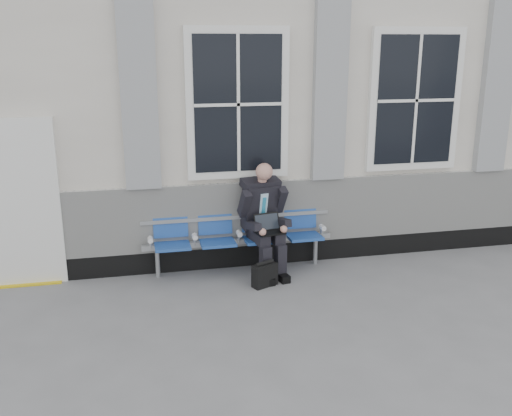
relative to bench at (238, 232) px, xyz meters
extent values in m
plane|color=slate|center=(2.18, -1.32, -0.55)|extent=(70.00, 70.00, 0.00)
cube|color=silver|center=(2.18, 2.18, 1.55)|extent=(14.00, 4.00, 4.20)
cube|color=black|center=(2.18, 0.15, -0.40)|extent=(14.00, 0.10, 0.30)
cube|color=silver|center=(2.18, 0.14, 0.20)|extent=(14.00, 0.08, 0.90)
cube|color=#949699|center=(-1.22, 0.12, 1.85)|extent=(0.45, 0.14, 2.40)
cube|color=#949699|center=(1.28, 0.12, 1.85)|extent=(0.45, 0.14, 2.40)
cube|color=#949699|center=(3.78, 0.12, 1.85)|extent=(0.45, 0.14, 2.40)
cube|color=white|center=(0.03, 0.14, 1.70)|extent=(1.35, 0.10, 1.95)
cube|color=black|center=(0.03, 0.09, 1.70)|extent=(1.15, 0.02, 1.75)
cube|color=white|center=(2.53, 0.14, 1.70)|extent=(1.35, 0.10, 1.95)
cube|color=black|center=(2.53, 0.09, 1.70)|extent=(1.15, 0.02, 1.75)
cube|color=black|center=(-2.82, 0.28, 0.50)|extent=(0.95, 0.30, 2.10)
cube|color=white|center=(-2.82, 0.13, 0.50)|extent=(1.10, 0.10, 2.20)
cube|color=gold|center=(-2.82, 0.16, -0.54)|extent=(0.95, 0.30, 0.02)
cube|color=#9EA0A3|center=(0.00, -0.02, -0.13)|extent=(2.60, 0.07, 0.07)
cube|color=#9EA0A3|center=(0.00, 0.10, 0.18)|extent=(2.60, 0.05, 0.05)
cylinder|color=#9EA0A3|center=(-1.10, -0.02, -0.36)|extent=(0.06, 0.06, 0.39)
cylinder|color=#9EA0A3|center=(1.10, -0.02, -0.36)|extent=(0.06, 0.06, 0.39)
cube|color=#1B469B|center=(-0.90, -0.10, -0.10)|extent=(0.46, 0.42, 0.07)
cube|color=#1B469B|center=(-0.90, 0.11, 0.16)|extent=(0.46, 0.10, 0.40)
cube|color=#1B469B|center=(-0.30, -0.10, -0.10)|extent=(0.46, 0.42, 0.07)
cube|color=#1B469B|center=(-0.30, 0.11, 0.16)|extent=(0.46, 0.10, 0.40)
cube|color=#1B469B|center=(0.30, -0.10, -0.10)|extent=(0.46, 0.42, 0.07)
cube|color=#1B469B|center=(0.30, 0.11, 0.16)|extent=(0.46, 0.10, 0.40)
cube|color=#1B469B|center=(0.90, -0.10, -0.10)|extent=(0.46, 0.42, 0.07)
cube|color=#1B469B|center=(0.90, 0.11, 0.16)|extent=(0.46, 0.10, 0.40)
cylinder|color=white|center=(-1.18, -0.07, 0.00)|extent=(0.07, 0.12, 0.07)
cylinder|color=white|center=(-0.60, -0.07, 0.00)|extent=(0.07, 0.12, 0.07)
cylinder|color=white|center=(0.00, -0.07, 0.00)|extent=(0.07, 0.12, 0.07)
cylinder|color=white|center=(0.60, -0.07, 0.00)|extent=(0.07, 0.12, 0.07)
cylinder|color=white|center=(1.18, -0.07, 0.00)|extent=(0.07, 0.12, 0.07)
cube|color=black|center=(0.28, -0.53, -0.50)|extent=(0.17, 0.30, 0.10)
cube|color=black|center=(0.49, -0.49, -0.50)|extent=(0.17, 0.30, 0.10)
cube|color=black|center=(0.27, -0.46, -0.31)|extent=(0.15, 0.16, 0.47)
cube|color=black|center=(0.48, -0.42, -0.31)|extent=(0.15, 0.16, 0.47)
cube|color=black|center=(0.23, -0.23, -0.01)|extent=(0.24, 0.50, 0.15)
cube|color=black|center=(0.44, -0.19, -0.01)|extent=(0.24, 0.50, 0.15)
cube|color=black|center=(0.30, 0.00, 0.35)|extent=(0.51, 0.44, 0.68)
cube|color=#C2E8FF|center=(0.32, -0.13, 0.37)|extent=(0.12, 0.12, 0.38)
cube|color=#2890BE|center=(0.32, -0.14, 0.35)|extent=(0.06, 0.09, 0.32)
cube|color=black|center=(0.30, -0.03, 0.67)|extent=(0.55, 0.34, 0.15)
cylinder|color=tan|center=(0.31, -0.09, 0.74)|extent=(0.12, 0.12, 0.11)
sphere|color=tan|center=(0.32, -0.15, 0.85)|extent=(0.22, 0.22, 0.22)
cube|color=black|center=(0.06, -0.15, 0.43)|extent=(0.16, 0.32, 0.40)
cube|color=black|center=(0.57, -0.06, 0.43)|extent=(0.16, 0.32, 0.40)
cube|color=black|center=(0.14, -0.34, 0.18)|extent=(0.16, 0.35, 0.15)
cube|color=black|center=(0.56, -0.26, 0.18)|extent=(0.16, 0.35, 0.15)
sphere|color=tan|center=(0.23, -0.47, 0.13)|extent=(0.10, 0.10, 0.10)
sphere|color=tan|center=(0.53, -0.42, 0.13)|extent=(0.10, 0.10, 0.10)
cube|color=black|center=(0.36, -0.36, 0.08)|extent=(0.39, 0.31, 0.02)
cube|color=black|center=(0.34, -0.24, 0.19)|extent=(0.36, 0.16, 0.23)
cube|color=black|center=(0.34, -0.25, 0.19)|extent=(0.33, 0.13, 0.19)
cube|color=black|center=(0.23, -0.62, -0.40)|extent=(0.36, 0.27, 0.30)
cylinder|color=black|center=(0.23, -0.62, -0.24)|extent=(0.26, 0.16, 0.05)
camera|label=1|loc=(-1.33, -7.21, 2.46)|focal=40.00mm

